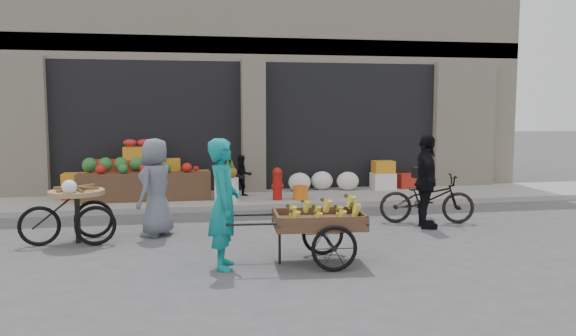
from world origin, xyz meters
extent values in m
plane|color=#424244|center=(0.00, 0.00, 0.00)|extent=(80.00, 80.00, 0.00)
cube|color=gray|center=(0.00, 4.10, 0.06)|extent=(18.00, 2.20, 0.12)
cube|color=beige|center=(0.00, 8.20, 3.50)|extent=(14.00, 6.00, 7.00)
cube|color=gray|center=(0.00, 5.35, 3.60)|extent=(14.00, 0.30, 0.40)
cube|color=black|center=(-2.48, 6.00, 1.67)|extent=(4.40, 1.60, 3.10)
cube|color=black|center=(2.48, 6.00, 1.67)|extent=(4.40, 1.60, 3.10)
cube|color=beige|center=(0.00, 5.15, 1.67)|extent=(0.55, 0.80, 3.22)
cube|color=brown|center=(-2.48, 3.95, 0.42)|extent=(2.80, 0.45, 0.60)
sphere|color=#1E5923|center=(-3.17, 4.45, 0.86)|extent=(0.34, 0.34, 0.34)
cylinder|color=silver|center=(-0.75, 3.60, 0.37)|extent=(0.52, 0.52, 0.50)
cylinder|color=#A5140F|center=(0.35, 3.55, 0.40)|extent=(0.20, 0.20, 0.56)
sphere|color=#A5140F|center=(0.35, 3.55, 0.72)|extent=(0.22, 0.22, 0.22)
cylinder|color=orange|center=(0.85, 3.50, 0.27)|extent=(0.32, 0.32, 0.30)
ellipsoid|color=silver|center=(1.68, 4.70, 0.34)|extent=(1.70, 0.60, 0.44)
imported|color=black|center=(-0.35, 4.20, 0.58)|extent=(0.51, 0.43, 0.93)
cube|color=brown|center=(0.16, -1.11, 0.55)|extent=(1.25, 0.86, 0.11)
torus|color=black|center=(0.27, -1.55, 0.30)|extent=(0.61, 0.09, 0.61)
torus|color=black|center=(0.32, -0.69, 0.30)|extent=(0.61, 0.09, 0.61)
cylinder|color=black|center=(-0.37, -1.08, 0.25)|extent=(0.04, 0.04, 0.50)
imported|color=#107C7D|center=(-1.11, -1.12, 0.86)|extent=(0.48, 0.67, 1.71)
cylinder|color=#9E7F51|center=(-3.27, 0.68, 0.80)|extent=(0.99, 0.99, 0.07)
cube|color=black|center=(-3.27, 0.68, 0.40)|extent=(0.09, 0.09, 0.80)
torus|color=black|center=(-2.97, 0.46, 0.31)|extent=(0.62, 0.18, 0.62)
torus|color=black|center=(-3.08, 1.01, 0.31)|extent=(0.62, 0.18, 0.62)
torus|color=black|center=(-3.81, 0.58, 0.31)|extent=(0.62, 0.18, 0.62)
imported|color=slate|center=(-2.09, 1.01, 0.81)|extent=(0.83, 0.94, 1.61)
imported|color=black|center=(2.74, 1.17, 0.45)|extent=(1.81, 0.98, 0.90)
imported|color=black|center=(2.54, 0.77, 0.83)|extent=(0.62, 1.04, 1.66)
camera|label=1|loc=(-1.58, -8.37, 2.09)|focal=35.00mm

